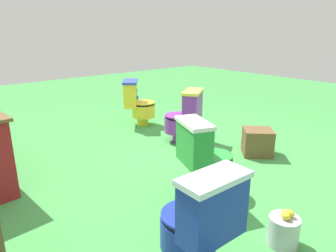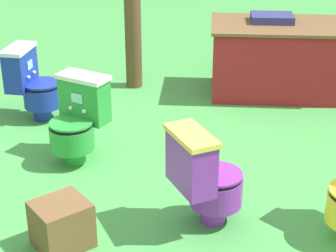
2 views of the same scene
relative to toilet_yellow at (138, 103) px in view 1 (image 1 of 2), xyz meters
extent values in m
plane|color=#429947|center=(-1.58, 0.44, -0.37)|extent=(14.00, 14.00, 0.00)
cylinder|color=yellow|center=(-0.04, -0.06, -0.30)|extent=(0.25, 0.25, 0.14)
cylinder|color=yellow|center=(-0.05, -0.07, -0.13)|extent=(0.52, 0.52, 0.20)
torus|color=black|center=(-0.05, -0.07, -0.02)|extent=(0.50, 0.50, 0.04)
cylinder|color=#3347B2|center=(-0.05, -0.07, -0.07)|extent=(0.34, 0.34, 0.01)
cube|color=yellow|center=(0.07, 0.09, 0.14)|extent=(0.44, 0.40, 0.37)
cube|color=#3347B2|center=(0.07, 0.09, 0.34)|extent=(0.48, 0.43, 0.04)
cube|color=#8CE0E5|center=(0.01, 0.01, 0.19)|extent=(0.09, 0.07, 0.08)
cylinder|color=yellow|center=(-0.05, -0.07, 0.00)|extent=(0.50, 0.50, 0.02)
sphere|color=#3347B2|center=(0.06, -0.04, 0.09)|extent=(0.04, 0.04, 0.04)
sphere|color=#3347B2|center=(-0.05, 0.05, 0.09)|extent=(0.04, 0.04, 0.04)
cylinder|color=purple|center=(-0.99, 0.01, -0.30)|extent=(0.25, 0.25, 0.14)
cylinder|color=purple|center=(-0.98, 0.02, -0.13)|extent=(0.51, 0.51, 0.20)
torus|color=black|center=(-0.98, 0.02, -0.02)|extent=(0.49, 0.49, 0.04)
cylinder|color=#EACC4C|center=(-0.98, 0.02, -0.07)|extent=(0.33, 0.33, 0.01)
cube|color=purple|center=(-1.14, -0.09, 0.14)|extent=(0.38, 0.45, 0.37)
cube|color=#EACC4C|center=(-1.14, -0.09, 0.34)|extent=(0.42, 0.48, 0.04)
cube|color=#8CE0E5|center=(-1.06, -0.03, 0.19)|extent=(0.07, 0.10, 0.08)
cylinder|color=purple|center=(-0.98, 0.02, 0.00)|extent=(0.50, 0.50, 0.02)
sphere|color=#EACC4C|center=(-1.09, 0.03, 0.09)|extent=(0.04, 0.04, 0.04)
sphere|color=#EACC4C|center=(-1.02, -0.09, 0.09)|extent=(0.04, 0.04, 0.04)
cylinder|color=green|center=(-2.21, 0.72, -0.30)|extent=(0.23, 0.23, 0.14)
cylinder|color=green|center=(-2.22, 0.70, -0.13)|extent=(0.48, 0.48, 0.20)
torus|color=black|center=(-2.22, 0.70, -0.02)|extent=(0.46, 0.46, 0.04)
cylinder|color=white|center=(-2.22, 0.70, -0.07)|extent=(0.31, 0.31, 0.01)
cube|color=green|center=(-2.15, 0.89, 0.14)|extent=(0.45, 0.32, 0.37)
cube|color=white|center=(-2.15, 0.89, 0.34)|extent=(0.48, 0.36, 0.04)
cube|color=#8CE0E5|center=(-2.18, 0.79, 0.19)|extent=(0.11, 0.05, 0.08)
cylinder|color=green|center=(-2.22, 0.70, 0.00)|extent=(0.47, 0.47, 0.02)
sphere|color=white|center=(-2.12, 0.76, 0.09)|extent=(0.04, 0.04, 0.04)
sphere|color=white|center=(-2.25, 0.81, 0.09)|extent=(0.04, 0.04, 0.04)
cylinder|color=#192D9E|center=(-2.77, 1.54, -0.13)|extent=(0.38, 0.38, 0.20)
torus|color=black|center=(-2.77, 1.54, -0.02)|extent=(0.36, 0.36, 0.04)
cylinder|color=silver|center=(-2.77, 1.54, -0.07)|extent=(0.25, 0.25, 0.01)
cube|color=#192D9E|center=(-2.97, 1.55, 0.14)|extent=(0.20, 0.42, 0.37)
cube|color=silver|center=(-2.97, 1.55, 0.34)|extent=(0.23, 0.44, 0.04)
cube|color=#8CE0E5|center=(-2.87, 1.55, 0.19)|extent=(0.01, 0.11, 0.08)
cylinder|color=#192D9E|center=(-2.77, 1.54, 0.00)|extent=(0.37, 0.37, 0.02)
sphere|color=silver|center=(-2.86, 1.61, 0.09)|extent=(0.04, 0.04, 0.04)
sphere|color=silver|center=(-2.86, 1.48, 0.09)|extent=(0.04, 0.04, 0.04)
cube|color=brown|center=(-1.96, -0.42, -0.21)|extent=(0.47, 0.47, 0.32)
cylinder|color=#B7B7BF|center=(-3.07, 0.89, -0.26)|extent=(0.22, 0.22, 0.22)
ellipsoid|color=yellow|center=(-3.08, 0.91, -0.12)|extent=(0.07, 0.05, 0.05)
ellipsoid|color=yellow|center=(-3.07, 0.87, -0.12)|extent=(0.07, 0.05, 0.05)
ellipsoid|color=yellow|center=(-3.09, 0.85, -0.12)|extent=(0.07, 0.05, 0.05)
camera|label=1|loc=(-3.99, 2.75, 1.14)|focal=33.27mm
camera|label=2|loc=(-0.81, -3.47, 1.99)|focal=62.14mm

